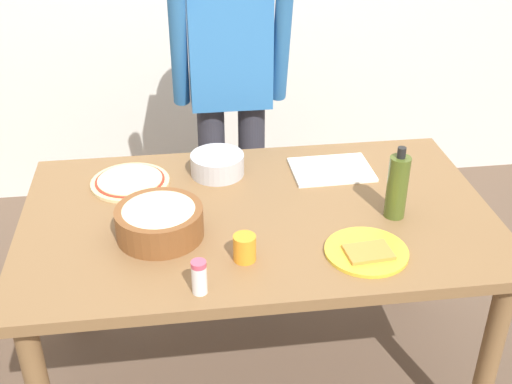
{
  "coord_description": "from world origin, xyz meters",
  "views": [
    {
      "loc": [
        -0.25,
        -1.86,
        1.94
      ],
      "look_at": [
        0.0,
        0.05,
        0.81
      ],
      "focal_mm": 45.57,
      "sensor_mm": 36.0,
      "label": 1
    }
  ],
  "objects_px": {
    "person_cook": "(230,83)",
    "plate_with_slice": "(367,252)",
    "salt_shaker": "(199,277)",
    "cup_orange": "(245,248)",
    "pizza_raw_on_board": "(130,181)",
    "popcorn_bowl": "(159,219)",
    "mixing_bowl_steel": "(217,164)",
    "dining_table": "(258,234)",
    "olive_oil_bottle": "(397,186)",
    "cutting_board_white": "(331,170)"
  },
  "relations": [
    {
      "from": "pizza_raw_on_board",
      "to": "person_cook",
      "type": "bearing_deg",
      "value": 49.83
    },
    {
      "from": "popcorn_bowl",
      "to": "salt_shaker",
      "type": "bearing_deg",
      "value": -70.21
    },
    {
      "from": "dining_table",
      "to": "popcorn_bowl",
      "type": "bearing_deg",
      "value": -163.28
    },
    {
      "from": "pizza_raw_on_board",
      "to": "olive_oil_bottle",
      "type": "relative_size",
      "value": 1.12
    },
    {
      "from": "pizza_raw_on_board",
      "to": "popcorn_bowl",
      "type": "bearing_deg",
      "value": -72.99
    },
    {
      "from": "pizza_raw_on_board",
      "to": "cup_orange",
      "type": "relative_size",
      "value": 3.38
    },
    {
      "from": "dining_table",
      "to": "olive_oil_bottle",
      "type": "height_order",
      "value": "olive_oil_bottle"
    },
    {
      "from": "dining_table",
      "to": "pizza_raw_on_board",
      "type": "bearing_deg",
      "value": 149.74
    },
    {
      "from": "pizza_raw_on_board",
      "to": "plate_with_slice",
      "type": "distance_m",
      "value": 0.92
    },
    {
      "from": "dining_table",
      "to": "olive_oil_bottle",
      "type": "relative_size",
      "value": 6.25
    },
    {
      "from": "pizza_raw_on_board",
      "to": "plate_with_slice",
      "type": "height_order",
      "value": "plate_with_slice"
    },
    {
      "from": "dining_table",
      "to": "plate_with_slice",
      "type": "relative_size",
      "value": 6.15
    },
    {
      "from": "person_cook",
      "to": "popcorn_bowl",
      "type": "height_order",
      "value": "person_cook"
    },
    {
      "from": "pizza_raw_on_board",
      "to": "salt_shaker",
      "type": "height_order",
      "value": "salt_shaker"
    },
    {
      "from": "dining_table",
      "to": "olive_oil_bottle",
      "type": "distance_m",
      "value": 0.5
    },
    {
      "from": "dining_table",
      "to": "plate_with_slice",
      "type": "bearing_deg",
      "value": -43.46
    },
    {
      "from": "pizza_raw_on_board",
      "to": "popcorn_bowl",
      "type": "relative_size",
      "value": 1.03
    },
    {
      "from": "olive_oil_bottle",
      "to": "cutting_board_white",
      "type": "height_order",
      "value": "olive_oil_bottle"
    },
    {
      "from": "pizza_raw_on_board",
      "to": "mixing_bowl_steel",
      "type": "distance_m",
      "value": 0.33
    },
    {
      "from": "mixing_bowl_steel",
      "to": "cup_orange",
      "type": "bearing_deg",
      "value": -86.13
    },
    {
      "from": "mixing_bowl_steel",
      "to": "olive_oil_bottle",
      "type": "xyz_separation_m",
      "value": [
        0.57,
        -0.37,
        0.07
      ]
    },
    {
      "from": "pizza_raw_on_board",
      "to": "mixing_bowl_steel",
      "type": "bearing_deg",
      "value": 5.88
    },
    {
      "from": "dining_table",
      "to": "salt_shaker",
      "type": "relative_size",
      "value": 15.09
    },
    {
      "from": "olive_oil_bottle",
      "to": "cutting_board_white",
      "type": "distance_m",
      "value": 0.38
    },
    {
      "from": "person_cook",
      "to": "plate_with_slice",
      "type": "xyz_separation_m",
      "value": [
        0.32,
        -1.04,
        -0.17
      ]
    },
    {
      "from": "plate_with_slice",
      "to": "mixing_bowl_steel",
      "type": "relative_size",
      "value": 1.3
    },
    {
      "from": "cutting_board_white",
      "to": "salt_shaker",
      "type": "bearing_deg",
      "value": -129.37
    },
    {
      "from": "pizza_raw_on_board",
      "to": "mixing_bowl_steel",
      "type": "xyz_separation_m",
      "value": [
        0.32,
        0.03,
        0.03
      ]
    },
    {
      "from": "plate_with_slice",
      "to": "salt_shaker",
      "type": "relative_size",
      "value": 2.45
    },
    {
      "from": "person_cook",
      "to": "olive_oil_bottle",
      "type": "bearing_deg",
      "value": -60.82
    },
    {
      "from": "pizza_raw_on_board",
      "to": "salt_shaker",
      "type": "xyz_separation_m",
      "value": [
        0.22,
        -0.66,
        0.04
      ]
    },
    {
      "from": "person_cook",
      "to": "popcorn_bowl",
      "type": "relative_size",
      "value": 5.79
    },
    {
      "from": "olive_oil_bottle",
      "to": "cutting_board_white",
      "type": "xyz_separation_m",
      "value": [
        -0.14,
        0.33,
        -0.11
      ]
    },
    {
      "from": "plate_with_slice",
      "to": "mixing_bowl_steel",
      "type": "distance_m",
      "value": 0.71
    },
    {
      "from": "salt_shaker",
      "to": "cup_orange",
      "type": "bearing_deg",
      "value": 43.79
    },
    {
      "from": "mixing_bowl_steel",
      "to": "olive_oil_bottle",
      "type": "relative_size",
      "value": 0.78
    },
    {
      "from": "person_cook",
      "to": "pizza_raw_on_board",
      "type": "bearing_deg",
      "value": -130.17
    },
    {
      "from": "popcorn_bowl",
      "to": "cup_orange",
      "type": "bearing_deg",
      "value": -32.99
    },
    {
      "from": "person_cook",
      "to": "mixing_bowl_steel",
      "type": "bearing_deg",
      "value": -101.86
    },
    {
      "from": "plate_with_slice",
      "to": "popcorn_bowl",
      "type": "relative_size",
      "value": 0.93
    },
    {
      "from": "mixing_bowl_steel",
      "to": "popcorn_bowl",
      "type": "bearing_deg",
      "value": -119.07
    },
    {
      "from": "dining_table",
      "to": "cup_orange",
      "type": "relative_size",
      "value": 18.82
    },
    {
      "from": "pizza_raw_on_board",
      "to": "cup_orange",
      "type": "height_order",
      "value": "cup_orange"
    },
    {
      "from": "pizza_raw_on_board",
      "to": "cutting_board_white",
      "type": "bearing_deg",
      "value": -0.25
    },
    {
      "from": "popcorn_bowl",
      "to": "dining_table",
      "type": "bearing_deg",
      "value": 16.72
    },
    {
      "from": "dining_table",
      "to": "salt_shaker",
      "type": "height_order",
      "value": "salt_shaker"
    },
    {
      "from": "person_cook",
      "to": "cutting_board_white",
      "type": "bearing_deg",
      "value": -56.62
    },
    {
      "from": "person_cook",
      "to": "mixing_bowl_steel",
      "type": "height_order",
      "value": "person_cook"
    },
    {
      "from": "dining_table",
      "to": "popcorn_bowl",
      "type": "distance_m",
      "value": 0.38
    },
    {
      "from": "dining_table",
      "to": "cup_orange",
      "type": "xyz_separation_m",
      "value": [
        -0.08,
        -0.26,
        0.13
      ]
    }
  ]
}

